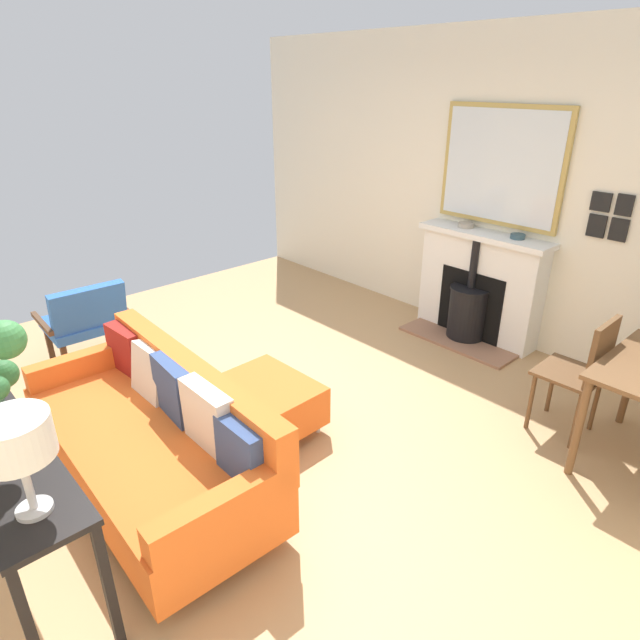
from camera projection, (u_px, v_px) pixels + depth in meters
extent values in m
cube|color=tan|center=(248.00, 424.00, 3.95)|extent=(5.44, 6.05, 0.01)
cube|color=silver|center=(477.00, 187.00, 5.05)|extent=(0.12, 6.05, 2.76)
cube|color=#93664C|center=(456.00, 342.00, 5.13)|extent=(0.34, 1.13, 0.03)
cube|color=white|center=(479.00, 288.00, 5.12)|extent=(0.26, 1.19, 0.98)
cube|color=black|center=(471.00, 304.00, 5.11)|extent=(0.06, 0.67, 0.64)
cylinder|color=black|center=(468.00, 313.00, 5.12)|extent=(0.36, 0.36, 0.48)
cylinder|color=black|center=(471.00, 288.00, 5.01)|extent=(0.38, 0.38, 0.02)
cylinder|color=black|center=(474.00, 264.00, 4.92)|extent=(0.07, 0.07, 0.45)
cube|color=white|center=(485.00, 235.00, 4.89)|extent=(0.31, 1.27, 0.05)
cube|color=tan|center=(501.00, 166.00, 4.72)|extent=(0.04, 1.17, 1.03)
cube|color=silver|center=(500.00, 166.00, 4.71)|extent=(0.01, 1.09, 0.95)
cylinder|color=#9E9384|center=(466.00, 225.00, 5.04)|extent=(0.15, 0.15, 0.04)
torus|color=#9E9384|center=(466.00, 223.00, 5.04)|extent=(0.15, 0.15, 0.01)
cylinder|color=#334C56|center=(518.00, 236.00, 4.69)|extent=(0.13, 0.13, 0.04)
torus|color=#334C56|center=(518.00, 235.00, 4.68)|extent=(0.13, 0.13, 0.01)
cylinder|color=#B2B2B7|center=(53.00, 438.00, 3.71)|extent=(0.04, 0.04, 0.10)
cylinder|color=#B2B2B7|center=(161.00, 599.00, 2.56)|extent=(0.04, 0.04, 0.10)
cylinder|color=#B2B2B7|center=(143.00, 404.00, 4.10)|extent=(0.04, 0.04, 0.10)
cylinder|color=#B2B2B7|center=(271.00, 531.00, 2.95)|extent=(0.04, 0.04, 0.10)
cube|color=orange|center=(145.00, 453.00, 3.25)|extent=(0.87, 1.98, 0.30)
cube|color=orange|center=(191.00, 386.00, 3.32)|extent=(0.19, 1.96, 0.36)
cube|color=orange|center=(85.00, 363.00, 3.78)|extent=(0.77, 0.14, 0.16)
cube|color=orange|center=(223.00, 507.00, 2.52)|extent=(0.77, 0.14, 0.16)
cube|color=maroon|center=(126.00, 351.00, 3.79)|extent=(0.14, 0.36, 0.35)
cube|color=beige|center=(151.00, 373.00, 3.51)|extent=(0.17, 0.35, 0.36)
cube|color=#334775|center=(174.00, 390.00, 3.29)|extent=(0.14, 0.39, 0.38)
cube|color=beige|center=(208.00, 419.00, 3.00)|extent=(0.12, 0.40, 0.40)
cube|color=#334775|center=(241.00, 452.00, 2.78)|extent=(0.12, 0.33, 0.33)
cylinder|color=#B2B2B7|center=(222.00, 419.00, 3.92)|extent=(0.03, 0.03, 0.09)
cylinder|color=#B2B2B7|center=(271.00, 454.00, 3.56)|extent=(0.03, 0.03, 0.09)
cylinder|color=#B2B2B7|center=(269.00, 396.00, 4.20)|extent=(0.03, 0.03, 0.09)
cylinder|color=#B2B2B7|center=(318.00, 427.00, 3.84)|extent=(0.03, 0.03, 0.09)
cube|color=orange|center=(269.00, 401.00, 3.80)|extent=(0.56, 0.71, 0.28)
cube|color=#4C3321|center=(106.00, 326.00, 5.07)|extent=(0.05, 0.05, 0.35)
cube|color=#4C3321|center=(49.00, 342.00, 4.77)|extent=(0.05, 0.05, 0.35)
cube|color=#4C3321|center=(126.00, 344.00, 4.74)|extent=(0.05, 0.05, 0.35)
cube|color=#4C3321|center=(66.00, 362.00, 4.44)|extent=(0.05, 0.05, 0.35)
cube|color=#2D60B2|center=(83.00, 323.00, 4.68)|extent=(0.62, 0.58, 0.08)
cube|color=#2D60B2|center=(89.00, 308.00, 4.41)|extent=(0.61, 0.17, 0.37)
cube|color=#4C3321|center=(118.00, 304.00, 4.83)|extent=(0.06, 0.53, 0.04)
cube|color=#4C3321|center=(42.00, 323.00, 4.45)|extent=(0.06, 0.53, 0.04)
cube|color=black|center=(109.00, 588.00, 2.26)|extent=(0.04, 0.04, 0.72)
cube|color=black|center=(31.00, 635.00, 2.07)|extent=(0.04, 0.04, 0.72)
cylinder|color=#B2B2B7|center=(35.00, 509.00, 2.14)|extent=(0.14, 0.14, 0.02)
cylinder|color=#B2B2B7|center=(27.00, 482.00, 2.08)|extent=(0.03, 0.03, 0.25)
cylinder|color=silver|center=(14.00, 438.00, 1.99)|extent=(0.28, 0.28, 0.17)
sphere|color=#387A3D|center=(5.00, 340.00, 2.28)|extent=(0.17, 0.17, 0.17)
sphere|color=#2D6633|center=(3.00, 374.00, 2.41)|extent=(0.13, 0.13, 0.13)
cylinder|color=brown|center=(630.00, 381.00, 3.82)|extent=(0.05, 0.05, 0.70)
cylinder|color=brown|center=(579.00, 428.00, 3.31)|extent=(0.05, 0.05, 0.70)
cylinder|color=brown|center=(551.00, 385.00, 4.00)|extent=(0.03, 0.03, 0.46)
cylinder|color=brown|center=(531.00, 401.00, 3.80)|extent=(0.03, 0.03, 0.46)
cylinder|color=brown|center=(595.00, 403.00, 3.79)|extent=(0.03, 0.03, 0.46)
cylinder|color=brown|center=(576.00, 421.00, 3.59)|extent=(0.03, 0.03, 0.46)
cube|color=brown|center=(569.00, 373.00, 3.70)|extent=(0.40, 0.40, 0.02)
cube|color=brown|center=(602.00, 352.00, 3.49)|extent=(0.36, 0.04, 0.43)
cube|color=black|center=(601.00, 202.00, 4.20)|extent=(0.02, 0.15, 0.15)
cube|color=black|center=(625.00, 205.00, 4.08)|extent=(0.02, 0.12, 0.16)
cube|color=black|center=(597.00, 226.00, 4.28)|extent=(0.02, 0.14, 0.18)
cube|color=black|center=(619.00, 230.00, 4.16)|extent=(0.02, 0.13, 0.18)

